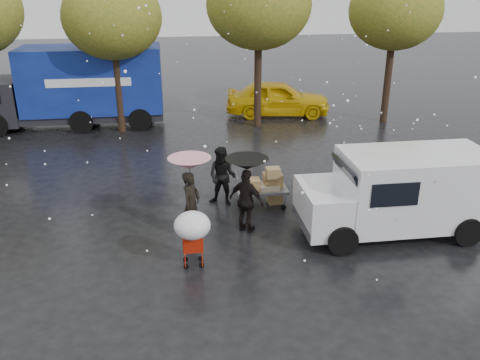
{
  "coord_description": "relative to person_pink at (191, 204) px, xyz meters",
  "views": [
    {
      "loc": [
        -1.38,
        -11.91,
        6.49
      ],
      "look_at": [
        0.44,
        1.0,
        1.13
      ],
      "focal_mm": 38.0,
      "sensor_mm": 36.0,
      "label": 1
    }
  ],
  "objects": [
    {
      "name": "umbrella_black",
      "position": [
        1.46,
        0.03,
        1.03
      ],
      "size": [
        1.13,
        1.13,
        2.07
      ],
      "color": "#4C4C4C",
      "rests_on": "ground"
    },
    {
      "name": "ground",
      "position": [
        0.97,
        -0.1,
        -0.89
      ],
      "size": [
        90.0,
        90.0,
        0.0
      ],
      "primitive_type": "plane",
      "color": "black",
      "rests_on": "ground"
    },
    {
      "name": "person_middle",
      "position": [
        1.01,
        1.81,
        0.0
      ],
      "size": [
        1.08,
        0.99,
        1.79
      ],
      "primitive_type": "imported",
      "rotation": [
        0.0,
        0.0,
        -0.46
      ],
      "color": "black",
      "rests_on": "ground"
    },
    {
      "name": "person_pink",
      "position": [
        0.0,
        0.0,
        0.0
      ],
      "size": [
        0.7,
        0.78,
        1.78
      ],
      "primitive_type": "imported",
      "rotation": [
        0.0,
        0.0,
        1.04
      ],
      "color": "black",
      "rests_on": "ground"
    },
    {
      "name": "white_van",
      "position": [
        5.42,
        -0.55,
        0.27
      ],
      "size": [
        4.91,
        2.18,
        2.2
      ],
      "color": "white",
      "rests_on": "ground"
    },
    {
      "name": "umbrella_pink",
      "position": [
        -0.0,
        0.0,
        1.13
      ],
      "size": [
        1.1,
        1.1,
        2.18
      ],
      "color": "#4C4C4C",
      "rests_on": "ground"
    },
    {
      "name": "box_ground_far",
      "position": [
        2.58,
        1.66,
        -0.73
      ],
      "size": [
        0.45,
        0.37,
        0.33
      ],
      "primitive_type": "cube",
      "rotation": [
        0.0,
        0.0,
        0.12
      ],
      "color": "brown",
      "rests_on": "ground"
    },
    {
      "name": "person_black",
      "position": [
        1.46,
        0.03,
        -0.01
      ],
      "size": [
        1.06,
        0.99,
        1.75
      ],
      "primitive_type": "imported",
      "rotation": [
        0.0,
        0.0,
        2.45
      ],
      "color": "black",
      "rests_on": "ground"
    },
    {
      "name": "tree_row",
      "position": [
        0.5,
        9.9,
        4.13
      ],
      "size": [
        21.6,
        4.4,
        7.12
      ],
      "color": "black",
      "rests_on": "ground"
    },
    {
      "name": "blue_truck",
      "position": [
        -4.57,
        11.06,
        0.87
      ],
      "size": [
        8.3,
        2.6,
        3.5
      ],
      "color": "navy",
      "rests_on": "ground"
    },
    {
      "name": "yellow_taxi",
      "position": [
        4.77,
        11.64,
        -0.05
      ],
      "size": [
        5.2,
        2.74,
        1.69
      ],
      "primitive_type": "imported",
      "rotation": [
        0.0,
        0.0,
        1.41
      ],
      "color": "#DDAE0B",
      "rests_on": "ground"
    },
    {
      "name": "box_ground_near",
      "position": [
        3.97,
        1.29,
        -0.68
      ],
      "size": [
        0.54,
        0.46,
        0.43
      ],
      "primitive_type": "cube",
      "rotation": [
        0.0,
        0.0,
        0.2
      ],
      "color": "brown",
      "rests_on": "ground"
    },
    {
      "name": "vendor_cart",
      "position": [
        2.21,
        1.46,
        -0.17
      ],
      "size": [
        1.52,
        0.8,
        1.27
      ],
      "color": "slate",
      "rests_on": "ground"
    },
    {
      "name": "shopping_cart",
      "position": [
        -0.05,
        -1.66,
        0.17
      ],
      "size": [
        0.84,
        0.84,
        1.46
      ],
      "color": "red",
      "rests_on": "ground"
    }
  ]
}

